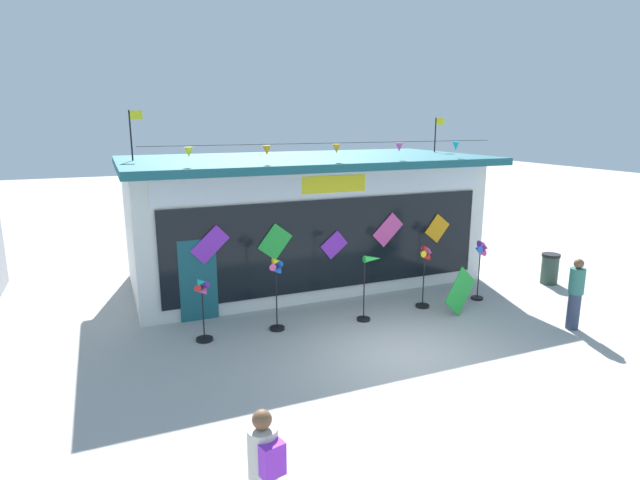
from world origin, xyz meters
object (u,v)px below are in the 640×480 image
Objects in this scene: wind_spinner_center_left at (369,279)px; wind_spinner_right at (481,258)px; wind_spinner_left at (277,285)px; wind_spinner_center_right at (425,268)px; person_near_camera at (575,294)px; person_mid_plaza at (264,475)px; trash_bin at (550,269)px; kite_shop_building at (302,218)px; wind_spinner_far_left at (203,306)px; display_kite_on_ground at (460,291)px.

wind_spinner_right reaches higher than wind_spinner_center_left.
wind_spinner_left is 3.95m from wind_spinner_center_right.
person_mid_plaza is (-8.42, -3.25, 0.03)m from person_near_camera.
person_mid_plaza is at bearing -136.18° from wind_spinner_center_right.
trash_bin is (8.54, 0.19, -0.63)m from wind_spinner_left.
trash_bin is at bearing 1.29° from wind_spinner_left.
person_mid_plaza is at bearing -113.44° from kite_shop_building.
wind_spinner_left reaches higher than wind_spinner_right.
wind_spinner_center_left is at bearing -6.40° from wind_spinner_left.
wind_spinner_right is at bearing -172.38° from person_near_camera.
wind_spinner_right is (5.66, -0.13, 0.06)m from wind_spinner_left.
wind_spinner_far_left is 3.93m from wind_spinner_center_left.
wind_spinner_center_left reaches higher than wind_spinner_far_left.
wind_spinner_center_right is 1.01× the size of wind_spinner_right.
kite_shop_building is 5.23m from wind_spinner_far_left.
kite_shop_building is 5.26m from wind_spinner_right.
person_mid_plaza reaches higher than trash_bin.
kite_shop_building is 4.21m from wind_spinner_center_right.
wind_spinner_center_right is (1.71, 0.19, 0.03)m from wind_spinner_center_left.
trash_bin is 4.09m from display_kite_on_ground.
wind_spinner_right is at bearing -173.59° from trash_bin.
wind_spinner_right reaches higher than wind_spinner_far_left.
kite_shop_building is at bearing 134.42° from wind_spinner_right.
wind_spinner_left reaches higher than person_near_camera.
wind_spinner_far_left reaches higher than trash_bin.
wind_spinner_center_left is at bearing -173.56° from wind_spinner_center_right.
display_kite_on_ground is (-1.10, -0.61, -0.58)m from wind_spinner_right.
wind_spinner_center_left reaches higher than trash_bin.
kite_shop_building is 6.34× the size of wind_spinner_center_left.
display_kite_on_ground is at bearing -59.54° from kite_shop_building.
person_mid_plaza is at bearing -93.95° from wind_spinner_far_left.
wind_spinner_right is 0.98× the size of person_near_camera.
trash_bin is (2.19, 2.79, -0.40)m from person_near_camera.
wind_spinner_left is 8.57m from trash_bin.
wind_spinner_far_left is at bearing 178.68° from wind_spinner_right.
person_near_camera is at bearing -46.64° from wind_spinner_center_right.
wind_spinner_center_right reaches higher than wind_spinner_far_left.
person_near_camera is 1.86× the size of trash_bin.
person_near_camera reaches higher than wind_spinner_center_left.
person_mid_plaza is (-7.74, -5.71, -0.26)m from wind_spinner_right.
person_mid_plaza reaches higher than wind_spinner_right.
wind_spinner_left is 6.20m from person_mid_plaza.
person_mid_plaza is 1.56× the size of display_kite_on_ground.
wind_spinner_right is 1.53× the size of display_kite_on_ground.
person_near_camera is (0.69, -2.46, -0.30)m from wind_spinner_right.
kite_shop_building is 6.21× the size of wind_spinner_right.
kite_shop_building is 7.13× the size of wind_spinner_far_left.
wind_spinner_center_right is at bearing -0.84° from wind_spinner_left.
kite_shop_building is 7.62m from person_near_camera.
wind_spinner_right is 2.57m from person_near_camera.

